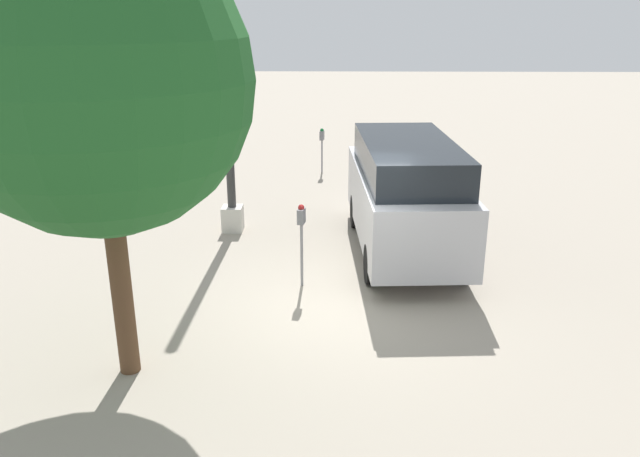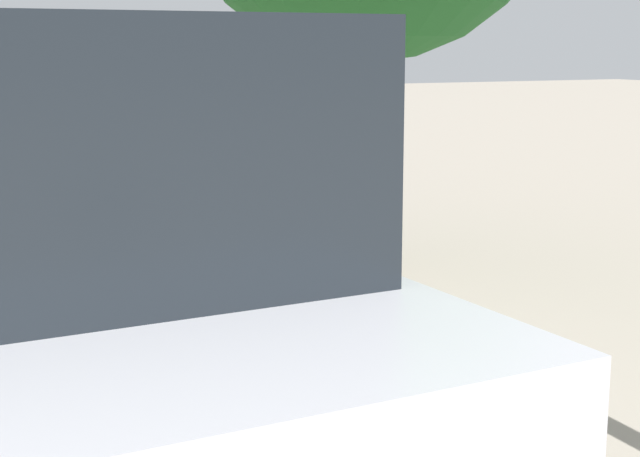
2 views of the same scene
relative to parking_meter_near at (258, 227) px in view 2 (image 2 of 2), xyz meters
name	(u,v)px [view 2 (image 2 of 2)]	position (x,y,z in m)	size (l,w,h in m)	color
ground_plane	(135,378)	(-0.72, -0.61, -1.10)	(80.00, 80.00, 0.00)	gray
parking_meter_near	(258,227)	(0.00, 0.00, 0.00)	(0.22, 0.14, 1.49)	gray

